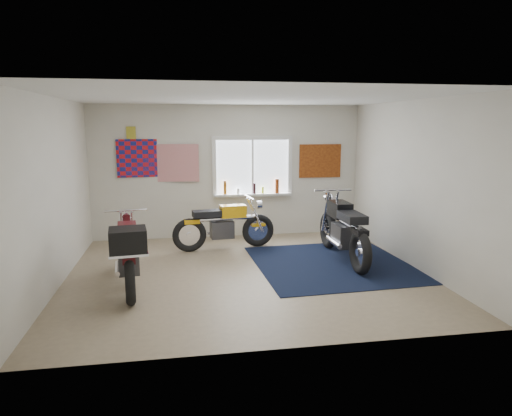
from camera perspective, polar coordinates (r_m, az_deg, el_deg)
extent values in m
plane|color=#9E896B|center=(7.26, -1.21, -8.15)|extent=(5.50, 5.50, 0.00)
plane|color=white|center=(6.89, -1.30, 13.66)|extent=(5.50, 5.50, 0.00)
plane|color=silver|center=(9.41, -3.48, 4.53)|extent=(5.50, 0.00, 5.50)
plane|color=silver|center=(4.52, 3.38, -1.84)|extent=(5.50, 0.00, 5.50)
plane|color=silver|center=(7.09, -23.82, 1.75)|extent=(0.00, 5.00, 5.00)
plane|color=silver|center=(7.83, 19.11, 2.80)|extent=(0.00, 5.00, 5.00)
cube|color=black|center=(7.80, 9.48, -6.90)|extent=(2.61, 2.71, 0.01)
cube|color=white|center=(9.45, -0.45, 5.19)|extent=(1.50, 0.02, 1.10)
cube|color=white|center=(9.40, -0.44, 8.76)|extent=(1.66, 0.06, 0.08)
cube|color=white|center=(9.51, -0.43, 1.63)|extent=(1.66, 0.06, 0.08)
cube|color=white|center=(9.34, -5.25, 5.08)|extent=(0.08, 0.06, 1.10)
cube|color=white|center=(9.59, 4.24, 5.24)|extent=(0.08, 0.06, 1.10)
cube|color=white|center=(9.44, -0.44, 5.18)|extent=(0.04, 0.06, 1.10)
cube|color=white|center=(9.45, -0.38, 1.70)|extent=(1.60, 0.16, 0.04)
cylinder|color=#985616|center=(9.34, -3.89, 2.57)|extent=(0.07, 0.07, 0.28)
cylinder|color=silver|center=(9.38, -2.25, 2.12)|extent=(0.06, 0.06, 0.12)
cylinder|color=black|center=(9.42, -0.21, 2.48)|extent=(0.06, 0.06, 0.22)
cylinder|color=#BAC817|center=(9.46, 0.86, 2.26)|extent=(0.05, 0.05, 0.14)
cylinder|color=maroon|center=(9.51, 2.65, 2.78)|extent=(0.09, 0.09, 0.30)
plane|color=red|center=(9.34, -13.98, 6.05)|extent=(1.00, 0.07, 1.00)
plane|color=red|center=(9.30, -9.95, 5.56)|extent=(0.90, 0.09, 0.90)
cube|color=#ADA331|center=(9.33, -15.35, 9.06)|extent=(0.18, 0.02, 0.24)
cube|color=#A54C14|center=(9.77, 8.02, 5.85)|extent=(0.90, 0.03, 0.70)
torus|color=black|center=(8.74, 0.26, -2.82)|extent=(0.64, 0.20, 0.63)
torus|color=black|center=(8.45, -8.31, -3.38)|extent=(0.64, 0.20, 0.63)
cylinder|color=white|center=(8.74, 0.26, -2.82)|extent=(0.11, 0.11, 0.10)
cylinder|color=white|center=(8.45, -8.31, -3.38)|extent=(0.11, 0.11, 0.10)
cylinder|color=white|center=(8.51, -3.98, -1.32)|extent=(1.19, 0.23, 0.08)
cube|color=#323235|center=(8.55, -4.27, -2.69)|extent=(0.45, 0.31, 0.32)
cylinder|color=white|center=(8.71, -4.48, -3.08)|extent=(0.52, 0.13, 0.07)
cube|color=#EAA40C|center=(8.53, -2.88, -0.39)|extent=(0.50, 0.30, 0.23)
cube|color=black|center=(8.43, -6.17, -0.69)|extent=(0.55, 0.33, 0.11)
cube|color=#EAA40C|center=(8.41, -8.04, -1.68)|extent=(0.30, 0.19, 0.08)
cube|color=#EAA40C|center=(8.71, 0.26, -2.09)|extent=(0.28, 0.16, 0.05)
cylinder|color=white|center=(8.57, -0.82, 1.34)|extent=(0.11, 0.58, 0.03)
cylinder|color=white|center=(8.64, 0.38, 0.41)|extent=(0.11, 0.16, 0.15)
torus|color=black|center=(8.73, 9.02, -2.73)|extent=(0.15, 0.70, 0.70)
torus|color=black|center=(7.31, 12.90, -5.44)|extent=(0.15, 0.70, 0.70)
cylinder|color=white|center=(8.73, 9.02, -2.73)|extent=(0.11, 0.12, 0.12)
cylinder|color=white|center=(7.31, 12.90, -5.44)|extent=(0.11, 0.12, 0.12)
cylinder|color=white|center=(7.94, 10.87, -1.54)|extent=(0.10, 1.41, 0.10)
cube|color=#323235|center=(7.94, 10.95, -3.36)|extent=(0.31, 0.50, 0.38)
cylinder|color=white|center=(7.91, 9.71, -4.21)|extent=(0.08, 0.61, 0.08)
cube|color=black|center=(8.09, 10.42, -0.17)|extent=(0.29, 0.56, 0.27)
cube|color=black|center=(7.55, 11.93, -1.15)|extent=(0.31, 0.61, 0.13)
cube|color=black|center=(7.28, 12.84, -2.87)|extent=(0.18, 0.34, 0.09)
cube|color=black|center=(8.70, 9.05, -1.87)|extent=(0.16, 0.31, 0.06)
cylinder|color=white|center=(8.40, 9.61, 2.24)|extent=(0.69, 0.04, 0.04)
cylinder|color=white|center=(8.63, 9.09, 1.28)|extent=(0.18, 0.11, 0.18)
torus|color=black|center=(7.52, -15.69, -5.31)|extent=(0.21, 0.66, 0.65)
torus|color=black|center=(6.18, -15.48, -8.75)|extent=(0.21, 0.66, 0.65)
cylinder|color=white|center=(7.52, -15.69, -5.31)|extent=(0.11, 0.12, 0.11)
cylinder|color=white|center=(6.18, -15.48, -8.75)|extent=(0.11, 0.12, 0.11)
cylinder|color=white|center=(6.77, -15.72, -4.42)|extent=(0.24, 1.27, 0.09)
cube|color=#323235|center=(6.78, -15.62, -6.34)|extent=(0.33, 0.48, 0.34)
cylinder|color=white|center=(6.81, -16.94, -7.21)|extent=(0.13, 0.56, 0.07)
cube|color=#460B0E|center=(6.91, -15.80, -2.93)|extent=(0.32, 0.53, 0.24)
cube|color=black|center=(6.40, -15.72, -4.16)|extent=(0.34, 0.58, 0.12)
cube|color=#460B0E|center=(6.14, -15.61, -6.12)|extent=(0.19, 0.32, 0.08)
cube|color=#460B0E|center=(7.49, -15.74, -4.43)|extent=(0.17, 0.30, 0.05)
cylinder|color=white|center=(7.19, -15.94, -0.30)|extent=(0.62, 0.11, 0.04)
cylinder|color=white|center=(7.42, -15.90, -1.24)|extent=(0.17, 0.12, 0.16)
cube|color=black|center=(5.92, -15.72, -3.91)|extent=(0.50, 0.47, 0.30)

